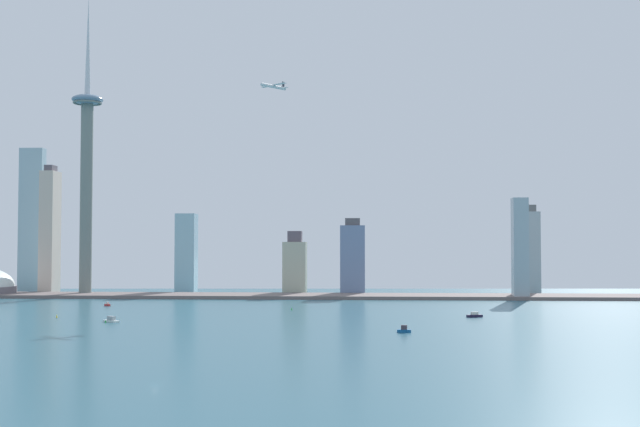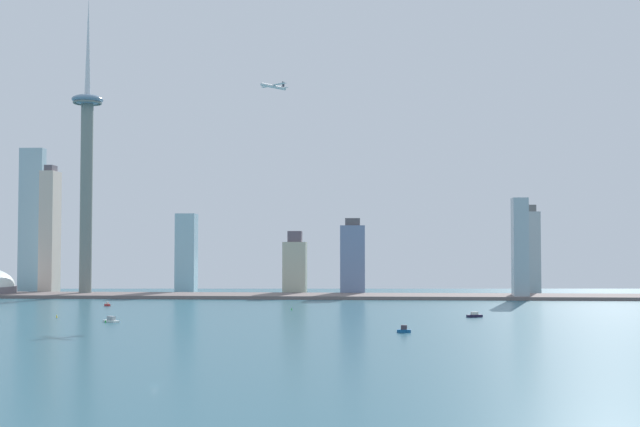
{
  "view_description": "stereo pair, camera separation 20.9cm",
  "coord_description": "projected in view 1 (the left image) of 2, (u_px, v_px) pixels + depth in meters",
  "views": [
    {
      "loc": [
        80.27,
        -301.76,
        52.5
      ],
      "look_at": [
        33.65,
        495.12,
        85.27
      ],
      "focal_mm": 45.12,
      "sensor_mm": 36.0,
      "label": 1
    },
    {
      "loc": [
        80.48,
        -301.75,
        52.5
      ],
      "look_at": [
        33.65,
        495.12,
        85.27
      ],
      "focal_mm": 45.12,
      "sensor_mm": 36.0,
      "label": 2
    }
  ],
  "objects": [
    {
      "name": "skyscraper_1",
      "position": [
        353.0,
        259.0,
        865.86
      ],
      "size": [
        26.45,
        22.36,
        82.92
      ],
      "color": "#687EA4",
      "rests_on": "ground"
    },
    {
      "name": "channel_buoy_0",
      "position": [
        57.0,
        316.0,
        591.4
      ],
      "size": [
        1.2,
        1.2,
        2.48
      ],
      "primitive_type": "cone",
      "color": "yellow",
      "rests_on": "ground"
    },
    {
      "name": "skyscraper_3",
      "position": [
        186.0,
        253.0,
        914.22
      ],
      "size": [
        22.22,
        21.64,
        89.76
      ],
      "color": "#95C1CF",
      "rests_on": "ground"
    },
    {
      "name": "ground_plane",
      "position": [
        155.0,
        385.0,
        303.52
      ],
      "size": [
        6000.0,
        6000.0,
        0.0
      ],
      "primitive_type": "plane",
      "color": "#2E5F70"
    },
    {
      "name": "channel_buoy_1",
      "position": [
        106.0,
        321.0,
        554.1
      ],
      "size": [
        1.11,
        1.11,
        2.05
      ],
      "primitive_type": "cone",
      "color": "green",
      "rests_on": "ground"
    },
    {
      "name": "waterfront_pier",
      "position": [
        289.0,
        296.0,
        825.57
      ],
      "size": [
        759.46,
        65.65,
        3.3
      ],
      "primitive_type": "cube",
      "color": "slate",
      "rests_on": "ground"
    },
    {
      "name": "boat_2",
      "position": [
        475.0,
        315.0,
        595.25
      ],
      "size": [
        12.32,
        6.89,
        4.03
      ],
      "rotation": [
        0.0,
        0.0,
        3.47
      ],
      "color": "#1F1B36",
      "rests_on": "ground"
    },
    {
      "name": "boat_3",
      "position": [
        404.0,
        330.0,
        489.84
      ],
      "size": [
        8.6,
        3.35,
        4.53
      ],
      "rotation": [
        0.0,
        0.0,
        6.21
      ],
      "color": "#13548D",
      "rests_on": "ground"
    },
    {
      "name": "channel_buoy_2",
      "position": [
        292.0,
        309.0,
        662.76
      ],
      "size": [
        1.09,
        1.09,
        2.29
      ],
      "primitive_type": "cone",
      "color": "green",
      "rests_on": "ground"
    },
    {
      "name": "boat_0",
      "position": [
        111.0,
        320.0,
        558.0
      ],
      "size": [
        13.85,
        11.97,
        4.04
      ],
      "rotation": [
        0.0,
        0.0,
        2.49
      ],
      "color": "white",
      "rests_on": "ground"
    },
    {
      "name": "skyscraper_5",
      "position": [
        531.0,
        251.0,
        903.93
      ],
      "size": [
        20.26,
        13.44,
        99.4
      ],
      "color": "#A0ADB2",
      "rests_on": "ground"
    },
    {
      "name": "skyscraper_4",
      "position": [
        295.0,
        266.0,
        876.46
      ],
      "size": [
        25.12,
        25.51,
        69.26
      ],
      "color": "#B5B9A0",
      "rests_on": "ground"
    },
    {
      "name": "skyscraper_0",
      "position": [
        32.0,
        220.0,
        947.01
      ],
      "size": [
        27.86,
        13.0,
        168.53
      ],
      "color": "#9CB9C4",
      "rests_on": "ground"
    },
    {
      "name": "skyscraper_2",
      "position": [
        50.0,
        231.0,
        892.75
      ],
      "size": [
        15.6,
        26.0,
        142.87
      ],
      "color": "beige",
      "rests_on": "ground"
    },
    {
      "name": "airplane",
      "position": [
        273.0,
        86.0,
        757.3
      ],
      "size": [
        26.45,
        27.51,
        8.04
      ],
      "rotation": [
        0.0,
        0.0,
        4.02
      ],
      "color": "white"
    },
    {
      "name": "skyscraper_6",
      "position": [
        520.0,
        249.0,
        798.34
      ],
      "size": [
        14.97,
        16.21,
        100.85
      ],
      "color": "#9DAFB8",
      "rests_on": "ground"
    },
    {
      "name": "boat_1",
      "position": [
        107.0,
        305.0,
        708.02
      ],
      "size": [
        6.22,
        5.41,
        3.41
      ],
      "rotation": [
        0.0,
        0.0,
        5.65
      ],
      "color": "red",
      "rests_on": "ground"
    },
    {
      "name": "observation_tower",
      "position": [
        87.0,
        159.0,
        862.63
      ],
      "size": [
        33.22,
        33.22,
        324.79
      ],
      "color": "gray",
      "rests_on": "ground"
    }
  ]
}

